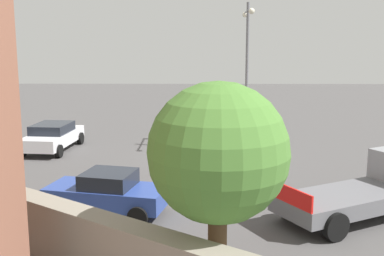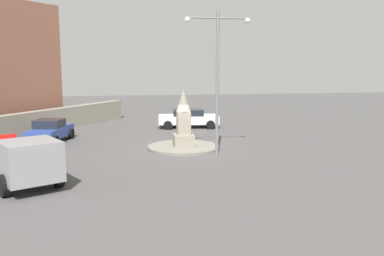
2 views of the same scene
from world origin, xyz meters
TOP-DOWN VIEW (x-y plane):
  - ground_plane at (0.00, 0.00)m, footprint 80.00×80.00m
  - traffic_island at (0.00, 0.00)m, footprint 4.07×4.07m
  - monument at (0.00, 0.00)m, footprint 1.12×1.12m
  - streetlamp at (-1.41, 2.23)m, footprint 3.34×0.28m
  - car_white_parked_right at (-1.49, -7.68)m, footprint 4.60×2.39m
  - car_blue_near_island at (7.74, -3.16)m, footprint 2.56×4.12m
  - truck_grey_far_side at (7.51, 5.81)m, footprint 4.71×6.43m
  - stone_boundary_wall at (9.19, -6.52)m, footprint 11.50×15.80m

SIDE VIEW (x-z plane):
  - ground_plane at x=0.00m, z-range 0.00..0.00m
  - traffic_island at x=0.00m, z-range 0.00..0.14m
  - car_blue_near_island at x=7.74m, z-range 0.01..1.43m
  - car_white_parked_right at x=-1.49m, z-range 0.04..1.43m
  - stone_boundary_wall at x=9.19m, z-range 0.00..1.56m
  - truck_grey_far_side at x=7.51m, z-range -0.03..1.89m
  - monument at x=0.00m, z-range -0.05..3.20m
  - streetlamp at x=-1.41m, z-range 0.81..8.23m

